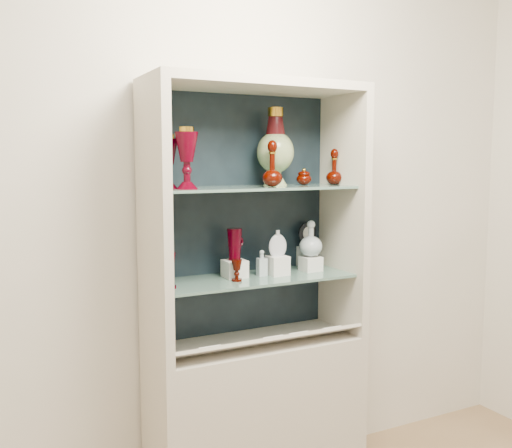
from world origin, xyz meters
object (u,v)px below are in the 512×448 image
pedestal_lamp_left (187,158)px  ruby_decanter_b (334,166)px  ruby_goblet_small (237,270)px  clear_square_bottle (262,263)px  enamel_urn (275,147)px  cameo_medallion (307,234)px  ruby_decanter_a (272,161)px  ruby_pitcher (235,244)px  pedestal_lamp_right (168,162)px  clear_round_decanter (311,239)px  cobalt_goblet (160,264)px  flat_flask (278,243)px  lidded_bowl (304,176)px  ruby_goblet_tall (169,270)px

pedestal_lamp_left → ruby_decanter_b: (0.79, 0.07, -0.04)m
ruby_goblet_small → clear_square_bottle: size_ratio=0.80×
pedestal_lamp_left → enamel_urn: (0.49, 0.13, 0.05)m
pedestal_lamp_left → enamel_urn: 0.51m
ruby_decanter_b → cameo_medallion: ruby_decanter_b is taller
ruby_decanter_a → ruby_goblet_small: 0.52m
enamel_urn → ruby_decanter_b: 0.32m
cameo_medallion → pedestal_lamp_left: bearing=-173.2°
ruby_pitcher → ruby_decanter_b: bearing=-29.0°
pedestal_lamp_right → enamel_urn: (0.54, 0.05, 0.07)m
pedestal_lamp_right → clear_square_bottle: 0.65m
enamel_urn → ruby_goblet_small: (-0.25, -0.10, -0.55)m
pedestal_lamp_right → clear_round_decanter: 0.81m
clear_round_decanter → ruby_decanter_a: bearing=-165.0°
pedestal_lamp_right → cobalt_goblet: (-0.04, 0.02, -0.44)m
ruby_decanter_a → ruby_pitcher: bearing=147.1°
ruby_pitcher → flat_flask: ruby_pitcher is taller
pedestal_lamp_left → clear_round_decanter: bearing=7.2°
ruby_decanter_b → ruby_pitcher: size_ratio=1.25×
ruby_pitcher → pedestal_lamp_left: bearing=177.5°
ruby_pitcher → clear_square_bottle: (0.13, -0.03, -0.09)m
ruby_decanter_a → lidded_bowl: ruby_decanter_a is taller
lidded_bowl → cameo_medallion: (0.07, 0.08, -0.30)m
flat_flask → ruby_decanter_a: bearing=-135.6°
ruby_decanter_a → flat_flask: size_ratio=1.84×
enamel_urn → ruby_goblet_tall: 0.78m
enamel_urn → ruby_decanter_b: enamel_urn is taller
ruby_decanter_b → ruby_goblet_tall: size_ratio=1.20×
enamel_urn → flat_flask: bearing=-107.6°
enamel_urn → pedestal_lamp_left: bearing=-165.0°
ruby_decanter_a → cameo_medallion: size_ratio=1.79×
enamel_urn → flat_flask: (-0.02, -0.06, -0.45)m
ruby_decanter_a → clear_square_bottle: 0.48m
enamel_urn → cameo_medallion: (0.22, 0.06, -0.44)m
flat_flask → clear_round_decanter: (0.19, 0.02, 0.00)m
ruby_pitcher → flat_flask: bearing=-36.6°
pedestal_lamp_right → enamel_urn: bearing=5.2°
ruby_pitcher → cobalt_goblet: bearing=156.3°
enamel_urn → ruby_decanter_b: bearing=-10.9°
lidded_bowl → ruby_goblet_small: size_ratio=0.84×
enamel_urn → ruby_decanter_a: size_ratio=1.56×
enamel_urn → cameo_medallion: bearing=15.1°
cobalt_goblet → ruby_goblet_small: (0.33, -0.07, -0.04)m
ruby_decanter_b → cobalt_goblet: 0.98m
cobalt_goblet → flat_flask: flat_flask is taller
clear_round_decanter → flat_flask: bearing=-175.5°
pedestal_lamp_right → lidded_bowl: size_ratio=2.75×
clear_round_decanter → pedestal_lamp_right: bearing=-179.9°
ruby_pitcher → clear_square_bottle: size_ratio=1.21×
pedestal_lamp_right → ruby_decanter_b: size_ratio=1.23×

